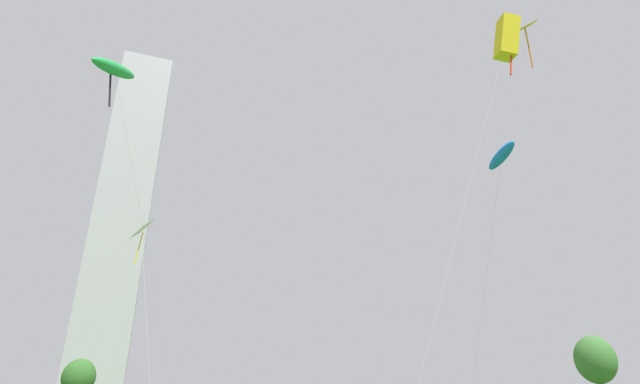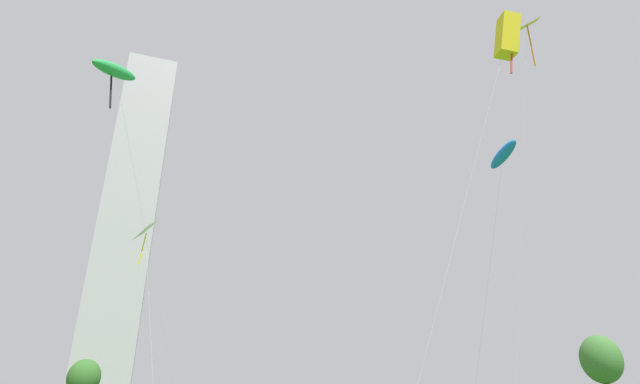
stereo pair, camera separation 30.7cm
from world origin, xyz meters
TOP-DOWN VIEW (x-y plane):
  - kite_flying_0 at (9.03, 8.05)m, footprint 7.75×1.91m
  - kite_flying_3 at (10.93, 13.85)m, footprint 1.22×13.25m
  - kite_flying_5 at (15.80, 15.88)m, footprint 5.24×5.35m
  - kite_flying_6 at (-13.92, 30.47)m, footprint 4.81×5.03m
  - kite_flying_7 at (-11.91, 11.23)m, footprint 5.32×11.49m
  - park_tree_1 at (29.42, 34.97)m, footprint 3.81×3.81m
  - park_tree_2 at (-19.12, 37.84)m, footprint 2.88×2.88m
  - distant_highrise_0 at (-45.12, 134.21)m, footprint 20.08×27.91m

SIDE VIEW (x-z plane):
  - park_tree_2 at x=-19.12m, z-range 1.39..7.42m
  - park_tree_1 at x=29.42m, z-range 1.91..10.42m
  - kite_flying_6 at x=-13.92m, z-range 7.44..24.47m
  - kite_flying_3 at x=10.93m, z-range 7.76..24.70m
  - kite_flying_7 at x=-11.91m, z-range 8.64..28.41m
  - kite_flying_0 at x=9.03m, z-range 9.46..31.07m
  - kite_flying_5 at x=15.80m, z-range 13.75..43.58m
  - distant_highrise_0 at x=-45.12m, z-range 0.00..106.72m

